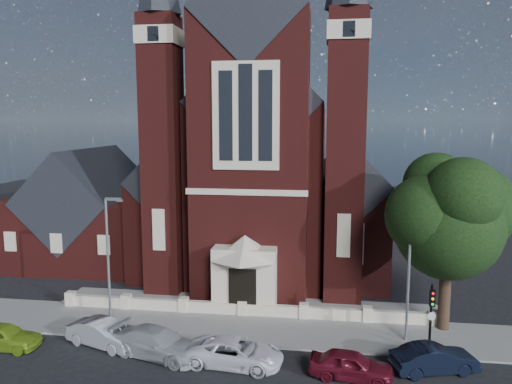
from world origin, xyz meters
TOP-DOWN VIEW (x-y plane):
  - ground at (0.00, 15.00)m, footprint 120.00×120.00m
  - pavement_strip at (0.00, 4.50)m, footprint 60.00×5.00m
  - forecourt_paving at (0.00, 8.50)m, footprint 26.00×3.00m
  - forecourt_wall at (0.00, 6.50)m, footprint 24.00×0.40m
  - church at (-0.00, 22.94)m, footprint 20.01×34.90m
  - parish_hall at (-16.00, 18.00)m, footprint 12.00×12.20m
  - street_tree at (12.60, 5.71)m, footprint 6.40×6.60m
  - street_lamp_left at (-7.91, 4.00)m, footprint 1.16×0.22m
  - street_lamp_right at (10.09, 4.00)m, footprint 1.16×0.22m
  - traffic_signal at (11.00, 2.43)m, footprint 0.28×0.42m
  - car_lime_van at (-12.59, -0.04)m, footprint 4.30×1.78m
  - car_silver_a at (-7.12, 1.07)m, footprint 4.75×2.93m
  - car_silver_b at (-3.63, 0.27)m, footprint 5.71×3.59m
  - car_white_suv at (0.71, -0.11)m, footprint 5.28×2.81m
  - car_dark_red at (6.65, -0.64)m, footprint 4.32×2.20m
  - car_navy at (10.87, 0.58)m, footprint 4.62×2.70m

SIDE VIEW (x-z plane):
  - ground at x=0.00m, z-range 0.00..0.00m
  - pavement_strip at x=0.00m, z-range -0.06..0.06m
  - forecourt_paving at x=0.00m, z-range -0.07..0.07m
  - forecourt_wall at x=0.00m, z-range -0.45..0.45m
  - car_dark_red at x=6.65m, z-range 0.00..1.41m
  - car_white_suv at x=0.71m, z-range 0.00..1.41m
  - car_navy at x=10.87m, z-range 0.00..1.44m
  - car_lime_van at x=-12.59m, z-range 0.00..1.46m
  - car_silver_a at x=-7.12m, z-range 0.00..1.48m
  - car_silver_b at x=-3.63m, z-range 0.00..1.54m
  - traffic_signal at x=11.00m, z-range 0.58..4.58m
  - parish_hall at x=-16.00m, z-range -1.11..9.13m
  - street_lamp_left at x=-7.91m, z-range 0.55..8.64m
  - street_lamp_right at x=10.09m, z-range 0.55..8.64m
  - street_tree at x=12.60m, z-range 1.61..12.31m
  - church at x=0.00m, z-range -6.41..22.79m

